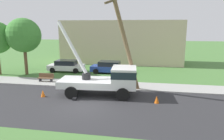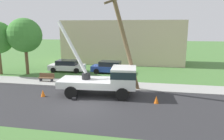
% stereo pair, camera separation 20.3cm
% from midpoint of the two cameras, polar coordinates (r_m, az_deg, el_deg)
% --- Properties ---
extents(ground_plane, '(120.00, 120.00, 0.00)m').
position_cam_midpoint_polar(ground_plane, '(26.49, 0.67, -0.21)').
color(ground_plane, '#477538').
extents(road_asphalt, '(80.00, 7.98, 0.01)m').
position_cam_midpoint_polar(road_asphalt, '(15.26, -7.12, -9.46)').
color(road_asphalt, '#2B2B2D').
rests_on(road_asphalt, ground).
extents(sidewalk_strip, '(80.00, 2.60, 0.10)m').
position_cam_midpoint_polar(sidewalk_strip, '(20.09, -2.59, -3.99)').
color(sidewalk_strip, '#9E9E99').
rests_on(sidewalk_strip, ground).
extents(utility_truck, '(6.92, 3.22, 5.98)m').
position_cam_midpoint_polar(utility_truck, '(16.83, -0.81, -2.32)').
color(utility_truck, silver).
rests_on(utility_truck, ground).
extents(leaning_utility_pole, '(2.76, 2.73, 8.60)m').
position_cam_midpoint_polar(leaning_utility_pole, '(17.01, 3.93, 8.03)').
color(leaning_utility_pole, brown).
rests_on(leaning_utility_pole, ground).
extents(traffic_cone_ahead, '(0.36, 0.36, 0.56)m').
position_cam_midpoint_polar(traffic_cone_ahead, '(15.73, 12.39, -7.91)').
color(traffic_cone_ahead, orange).
rests_on(traffic_cone_ahead, ground).
extents(traffic_cone_behind, '(0.36, 0.36, 0.56)m').
position_cam_midpoint_polar(traffic_cone_behind, '(17.66, -18.07, -6.04)').
color(traffic_cone_behind, orange).
rests_on(traffic_cone_behind, ground).
extents(traffic_cone_curbside, '(0.36, 0.36, 0.56)m').
position_cam_midpoint_polar(traffic_cone_curbside, '(18.14, 4.55, -5.01)').
color(traffic_cone_curbside, orange).
rests_on(traffic_cone_curbside, ground).
extents(parked_sedan_white, '(4.50, 2.20, 1.42)m').
position_cam_midpoint_polar(parked_sedan_white, '(26.54, -11.97, 1.12)').
color(parked_sedan_white, silver).
rests_on(parked_sedan_white, ground).
extents(parked_sedan_blue, '(4.47, 2.13, 1.42)m').
position_cam_midpoint_polar(parked_sedan_blue, '(25.11, -0.32, 0.78)').
color(parked_sedan_blue, '#263F99').
rests_on(parked_sedan_blue, ground).
extents(park_bench, '(1.60, 0.45, 0.90)m').
position_cam_midpoint_polar(park_bench, '(22.02, -17.24, -2.00)').
color(park_bench, brown).
rests_on(park_bench, ground).
extents(roadside_tree_far, '(3.88, 3.88, 6.49)m').
position_cam_midpoint_polar(roadside_tree_far, '(26.04, -22.58, 8.74)').
color(roadside_tree_far, brown).
rests_on(roadside_tree_far, ground).
extents(lowrise_building_backdrop, '(18.00, 6.00, 6.40)m').
position_cam_midpoint_polar(lowrise_building_backdrop, '(32.56, 3.18, 7.71)').
color(lowrise_building_backdrop, '#C6B293').
rests_on(lowrise_building_backdrop, ground).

